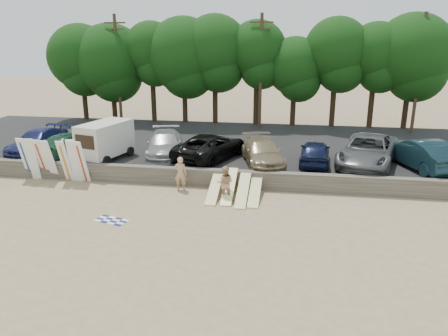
{
  "coord_description": "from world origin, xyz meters",
  "views": [
    {
      "loc": [
        4.61,
        -19.61,
        8.2
      ],
      "look_at": [
        1.07,
        3.0,
        1.1
      ],
      "focal_mm": 35.0,
      "sensor_mm": 36.0,
      "label": 1
    }
  ],
  "objects": [
    {
      "name": "treeline",
      "position": [
        -0.79,
        17.59,
        6.46
      ],
      "size": [
        33.75,
        6.39,
        9.1
      ],
      "color": "#382616",
      "rests_on": "parking_lot"
    },
    {
      "name": "surfboard_upright_5",
      "position": [
        -7.4,
        2.42,
        1.27
      ],
      "size": [
        0.5,
        0.71,
        2.53
      ],
      "primitive_type": "cube",
      "rotation": [
        0.25,
        0.0,
        0.0
      ],
      "color": "white",
      "rests_on": "ground"
    },
    {
      "name": "surfboard_low_0",
      "position": [
        0.8,
        1.54,
        0.46
      ],
      "size": [
        0.56,
        2.9,
        0.92
      ],
      "primitive_type": "cube",
      "rotation": [
        0.29,
        0.0,
        0.0
      ],
      "color": "#FFF5A0",
      "rests_on": "ground"
    },
    {
      "name": "car_2",
      "position": [
        -3.25,
        6.27,
        1.47
      ],
      "size": [
        3.31,
        5.63,
        1.53
      ],
      "primitive_type": "imported",
      "rotation": [
        0.0,
        0.0,
        0.23
      ],
      "color": "gray",
      "rests_on": "parking_lot"
    },
    {
      "name": "beachgoer_b",
      "position": [
        1.42,
        1.09,
        0.9
      ],
      "size": [
        0.88,
        0.68,
        1.8
      ],
      "primitive_type": "imported",
      "rotation": [
        0.0,
        0.0,
        3.14
      ],
      "color": "tan",
      "rests_on": "ground"
    },
    {
      "name": "car_4",
      "position": [
        3.0,
        5.47,
        1.44
      ],
      "size": [
        3.27,
        5.43,
        1.47
      ],
      "primitive_type": "imported",
      "rotation": [
        0.0,
        0.0,
        0.25
      ],
      "color": "#817052",
      "rests_on": "parking_lot"
    },
    {
      "name": "cooler",
      "position": [
        1.65,
        2.4,
        0.16
      ],
      "size": [
        0.45,
        0.4,
        0.32
      ],
      "primitive_type": "cube",
      "rotation": [
        0.0,
        0.0,
        -0.31
      ],
      "color": "#268E3E",
      "rests_on": "ground"
    },
    {
      "name": "car_1",
      "position": [
        -9.31,
        5.54,
        1.42
      ],
      "size": [
        2.85,
        5.24,
        1.44
      ],
      "primitive_type": "imported",
      "rotation": [
        0.0,
        0.0,
        2.97
      ],
      "color": "#173F2C",
      "rests_on": "parking_lot"
    },
    {
      "name": "surfboard_upright_2",
      "position": [
        -9.5,
        2.58,
        1.25
      ],
      "size": [
        0.58,
        0.9,
        2.49
      ],
      "primitive_type": "cube",
      "rotation": [
        0.31,
        0.0,
        -0.09
      ],
      "color": "white",
      "rests_on": "ground"
    },
    {
      "name": "surfboard_low_1",
      "position": [
        1.57,
        1.57,
        0.58
      ],
      "size": [
        0.56,
        2.82,
        1.16
      ],
      "primitive_type": "cube",
      "rotation": [
        0.37,
        0.0,
        0.0
      ],
      "color": "#FFF5A0",
      "rests_on": "ground"
    },
    {
      "name": "parking_lot",
      "position": [
        0.0,
        10.5,
        0.35
      ],
      "size": [
        44.0,
        14.5,
        0.7
      ],
      "primitive_type": "cube",
      "color": "#282828",
      "rests_on": "ground"
    },
    {
      "name": "gear_bag",
      "position": [
        2.0,
        2.4,
        0.11
      ],
      "size": [
        0.35,
        0.32,
        0.22
      ],
      "primitive_type": "cube",
      "rotation": [
        0.0,
        0.0,
        -0.26
      ],
      "color": "#E1481A",
      "rests_on": "ground"
    },
    {
      "name": "surfboard_upright_4",
      "position": [
        -7.98,
        2.42,
        1.26
      ],
      "size": [
        0.54,
        0.81,
        2.51
      ],
      "primitive_type": "cube",
      "rotation": [
        0.29,
        0.0,
        -0.05
      ],
      "color": "white",
      "rests_on": "ground"
    },
    {
      "name": "car_6",
      "position": [
        9.15,
        6.22,
        1.58
      ],
      "size": [
        4.67,
        6.92,
        1.76
      ],
      "primitive_type": "imported",
      "rotation": [
        0.0,
        0.0,
        -0.3
      ],
      "color": "#4F5255",
      "rests_on": "parking_lot"
    },
    {
      "name": "beach_towel",
      "position": [
        -3.32,
        -2.29,
        0.01
      ],
      "size": [
        1.86,
        1.86,
        0.0
      ],
      "primitive_type": "plane",
      "rotation": [
        0.0,
        0.0,
        -0.29
      ],
      "color": "white",
      "rests_on": "ground"
    },
    {
      "name": "car_0",
      "position": [
        -11.64,
        5.76,
        1.45
      ],
      "size": [
        2.51,
        5.29,
        1.49
      ],
      "primitive_type": "imported",
      "rotation": [
        0.0,
        0.0,
        -0.08
      ],
      "color": "#171E51",
      "rests_on": "parking_lot"
    },
    {
      "name": "car_5",
      "position": [
        6.07,
        5.93,
        1.42
      ],
      "size": [
        2.0,
        4.36,
        1.45
      ],
      "primitive_type": "imported",
      "rotation": [
        0.0,
        0.0,
        3.07
      ],
      "color": "black",
      "rests_on": "parking_lot"
    },
    {
      "name": "ground",
      "position": [
        0.0,
        0.0,
        0.0
      ],
      "size": [
        120.0,
        120.0,
        0.0
      ],
      "primitive_type": "plane",
      "color": "tan",
      "rests_on": "ground"
    },
    {
      "name": "seawall",
      "position": [
        0.0,
        3.0,
        0.5
      ],
      "size": [
        44.0,
        0.5,
        1.0
      ],
      "primitive_type": "cube",
      "color": "#6B6356",
      "rests_on": "ground"
    },
    {
      "name": "surfboard_low_2",
      "position": [
        2.31,
        1.32,
        0.49
      ],
      "size": [
        0.56,
        2.88,
        0.98
      ],
      "primitive_type": "cube",
      "rotation": [
        0.31,
        0.0,
        0.0
      ],
      "color": "#FFF5A0",
      "rests_on": "ground"
    },
    {
      "name": "beachgoer_a",
      "position": [
        -1.19,
        2.17,
        0.94
      ],
      "size": [
        0.7,
        0.48,
        1.87
      ],
      "primitive_type": "imported",
      "rotation": [
        0.0,
        0.0,
        3.19
      ],
      "color": "tan",
      "rests_on": "ground"
    },
    {
      "name": "surfboard_upright_0",
      "position": [
        -10.5,
        2.59,
        1.26
      ],
      "size": [
        0.55,
        0.75,
        2.53
      ],
      "primitive_type": "cube",
      "rotation": [
        0.26,
        0.0,
        -0.06
      ],
      "color": "white",
      "rests_on": "ground"
    },
    {
      "name": "surfboard_upright_1",
      "position": [
        -9.97,
        2.44,
        1.27
      ],
      "size": [
        0.59,
        0.7,
        2.55
      ],
      "primitive_type": "cube",
      "rotation": [
        0.22,
        0.0,
        0.15
      ],
      "color": "white",
      "rests_on": "ground"
    },
    {
      "name": "car_7",
      "position": [
        12.07,
        6.05,
        1.57
      ],
      "size": [
        3.57,
        5.6,
        1.74
      ],
      "primitive_type": "imported",
      "rotation": [
        0.0,
        0.0,
        3.5
      ],
      "color": "#122A33",
      "rests_on": "parking_lot"
    },
    {
      "name": "surfboard_low_3",
      "position": [
        2.92,
        1.54,
        0.41
      ],
      "size": [
        0.56,
        2.92,
        0.82
      ],
      "primitive_type": "cube",
      "rotation": [
        0.25,
        0.0,
        0.0
      ],
      "color": "#FFF5A0",
      "rests_on": "ground"
    },
    {
      "name": "surfboard_upright_6",
      "position": [
        -7.54,
        2.54,
        1.28
      ],
      "size": [
        0.58,
        0.62,
        2.56
      ],
      "primitive_type": "cube",
      "rotation": [
        0.19,
        0.0,
        0.15
      ],
      "color": "white",
      "rests_on": "ground"
    },
    {
      "name": "surfboard_upright_3",
      "position": [
        -8.94,
        2.5,
        1.25
      ],
      "size": [
        0.56,
        0.89,
        2.49
      ],
      "primitive_type": "cube",
      "rotation": [
        0.31,
        0.0,
        -0.07
      ],
      "color": "white",
      "rests_on": "ground"
    },
    {
      "name": "surfboard_upright_7",
      "position": [
        -6.96,
        2.42,
        1.26
      ],
      "size": [
        0.58,
        0.8,
        2.52
      ],
      "primitive_type": "cube",
      "rotation": [
        0.27,
        0.0,
        -0.1
      ],
      "color": "white",
      "rests_on": "ground"
    },
    {
      "name": "utility_poles",
      "position": [
        2.0,
        16.0,
        5.43
      ],
      "size": [
        25.8,
        0.26,
        9.0
      ],
      "color": "#473321",
      "rests_on": "parking_lot"
    },
    {
      "name": "box_trailer",
      "position": [
        -6.66,
        5.06,
        1.98
      ],
      "size": [
        2.77,
        3.94,
        2.29
      ],
      "rotation": [
        0.0,
        0.0,
        -0.27
      ],
      "color": "beige",
      "rests_on": "parking_lot"
    },
    {
      "name": "car_3",
      "position": [
        -0.28,
        6.09,
        1.5
      ],
      "size": [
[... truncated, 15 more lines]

